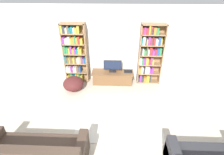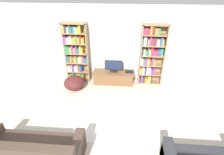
# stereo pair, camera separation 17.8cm
# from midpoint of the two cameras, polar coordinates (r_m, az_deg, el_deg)

# --- Properties ---
(wall_back) EXTENTS (8.80, 0.06, 2.60)m
(wall_back) POSITION_cam_midpoint_polar(r_m,az_deg,el_deg) (6.04, 1.84, 10.54)
(wall_back) COLOR silver
(wall_back) RESTS_ON ground_plane
(bookshelf_left) EXTENTS (0.80, 0.30, 2.08)m
(bookshelf_left) POSITION_cam_midpoint_polar(r_m,az_deg,el_deg) (6.17, -10.83, 7.84)
(bookshelf_left) COLOR #93704C
(bookshelf_left) RESTS_ON ground_plane
(bookshelf_right) EXTENTS (0.80, 0.30, 2.08)m
(bookshelf_right) POSITION_cam_midpoint_polar(r_m,az_deg,el_deg) (6.03, 13.39, 7.16)
(bookshelf_right) COLOR #93704C
(bookshelf_right) RESTS_ON ground_plane
(tv_stand) EXTENTS (1.45, 0.52, 0.43)m
(tv_stand) POSITION_cam_midpoint_polar(r_m,az_deg,el_deg) (6.21, 1.31, 0.09)
(tv_stand) COLOR brown
(tv_stand) RESTS_ON ground_plane
(television) EXTENTS (0.62, 0.16, 0.43)m
(television) POSITION_cam_midpoint_polar(r_m,az_deg,el_deg) (6.03, 1.38, 3.82)
(television) COLOR black
(television) RESTS_ON tv_stand
(laptop) EXTENTS (0.29, 0.21, 0.03)m
(laptop) POSITION_cam_midpoint_polar(r_m,az_deg,el_deg) (6.13, 6.47, 1.88)
(laptop) COLOR #28282D
(laptop) RESTS_ON tv_stand
(area_rug) EXTENTS (2.18, 1.95, 0.02)m
(area_rug) POSITION_cam_midpoint_polar(r_m,az_deg,el_deg) (4.94, 3.00, -12.12)
(area_rug) COLOR beige
(area_rug) RESTS_ON ground_plane
(couch_left_sectional) EXTENTS (2.00, 0.85, 0.84)m
(couch_left_sectional) POSITION_cam_midpoint_polar(r_m,az_deg,el_deg) (4.08, -23.63, -21.75)
(couch_left_sectional) COLOR #423328
(couch_left_sectional) RESTS_ON ground_plane
(beanbag_ottoman) EXTENTS (0.67, 0.67, 0.46)m
(beanbag_ottoman) POSITION_cam_midpoint_polar(r_m,az_deg,el_deg) (5.97, -11.43, -1.73)
(beanbag_ottoman) COLOR #4C1E1E
(beanbag_ottoman) RESTS_ON ground_plane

